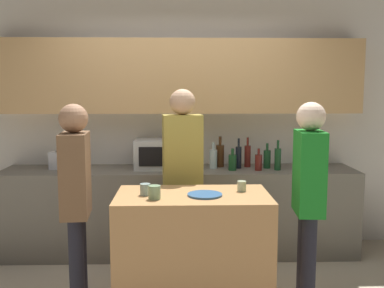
% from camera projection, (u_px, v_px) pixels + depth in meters
% --- Properties ---
extents(back_wall, '(6.40, 0.40, 2.70)m').
position_uv_depth(back_wall, '(179.00, 104.00, 4.78)').
color(back_wall, silver).
rests_on(back_wall, ground_plane).
extents(back_counter, '(3.60, 0.62, 0.88)m').
position_uv_depth(back_counter, '(180.00, 211.00, 4.65)').
color(back_counter, '#6B665B').
rests_on(back_counter, ground_plane).
extents(kitchen_island, '(1.16, 0.65, 0.91)m').
position_uv_depth(kitchen_island, '(193.00, 252.00, 3.44)').
color(kitchen_island, '#B27F4C').
rests_on(kitchen_island, ground_plane).
extents(microwave, '(0.52, 0.39, 0.30)m').
position_uv_depth(microwave, '(160.00, 154.00, 4.63)').
color(microwave, '#B7BABC').
rests_on(microwave, back_counter).
extents(toaster, '(0.26, 0.16, 0.18)m').
position_uv_depth(toaster, '(63.00, 160.00, 4.61)').
color(toaster, silver).
rests_on(toaster, back_counter).
extents(potted_plant, '(0.14, 0.14, 0.39)m').
position_uv_depth(potted_plant, '(316.00, 149.00, 4.67)').
color(potted_plant, brown).
rests_on(potted_plant, back_counter).
extents(bottle_0, '(0.08, 0.08, 0.27)m').
position_uv_depth(bottle_0, '(213.00, 159.00, 4.62)').
color(bottle_0, silver).
rests_on(bottle_0, back_counter).
extents(bottle_1, '(0.08, 0.08, 0.32)m').
position_uv_depth(bottle_1, '(220.00, 155.00, 4.71)').
color(bottle_1, '#472814').
rests_on(bottle_1, back_counter).
extents(bottle_2, '(0.08, 0.08, 0.22)m').
position_uv_depth(bottle_2, '(233.00, 162.00, 4.52)').
color(bottle_2, '#194723').
rests_on(bottle_2, back_counter).
extents(bottle_3, '(0.06, 0.06, 0.31)m').
position_uv_depth(bottle_3, '(239.00, 157.00, 4.63)').
color(bottle_3, black).
rests_on(bottle_3, back_counter).
extents(bottle_4, '(0.07, 0.07, 0.31)m').
position_uv_depth(bottle_4, '(248.00, 156.00, 4.70)').
color(bottle_4, maroon).
rests_on(bottle_4, back_counter).
extents(bottle_5, '(0.07, 0.07, 0.22)m').
position_uv_depth(bottle_5, '(259.00, 162.00, 4.51)').
color(bottle_5, maroon).
rests_on(bottle_5, back_counter).
extents(bottle_6, '(0.07, 0.07, 0.26)m').
position_uv_depth(bottle_6, '(267.00, 159.00, 4.64)').
color(bottle_6, '#194723').
rests_on(bottle_6, back_counter).
extents(bottle_7, '(0.06, 0.06, 0.30)m').
position_uv_depth(bottle_7, '(278.00, 159.00, 4.53)').
color(bottle_7, '#194723').
rests_on(bottle_7, back_counter).
extents(plate_on_island, '(0.26, 0.26, 0.01)m').
position_uv_depth(plate_on_island, '(205.00, 195.00, 3.33)').
color(plate_on_island, '#2D5684').
rests_on(plate_on_island, kitchen_island).
extents(cup_0, '(0.08, 0.08, 0.09)m').
position_uv_depth(cup_0, '(145.00, 189.00, 3.35)').
color(cup_0, '#849D9A').
rests_on(cup_0, kitchen_island).
extents(cup_1, '(0.07, 0.07, 0.08)m').
position_uv_depth(cup_1, '(242.00, 186.00, 3.47)').
color(cup_1, '#AABA94').
rests_on(cup_1, kitchen_island).
extents(cup_2, '(0.09, 0.09, 0.10)m').
position_uv_depth(cup_2, '(155.00, 192.00, 3.23)').
color(cup_2, gray).
rests_on(cup_2, kitchen_island).
extents(person_left, '(0.22, 0.35, 1.60)m').
position_uv_depth(person_left, '(76.00, 193.00, 3.28)').
color(person_left, black).
rests_on(person_left, ground_plane).
extents(person_center, '(0.22, 0.35, 1.61)m').
position_uv_depth(person_center, '(309.00, 190.00, 3.33)').
color(person_center, black).
rests_on(person_center, ground_plane).
extents(person_right, '(0.36, 0.23, 1.70)m').
position_uv_depth(person_right, '(183.00, 167.00, 3.95)').
color(person_right, black).
rests_on(person_right, ground_plane).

